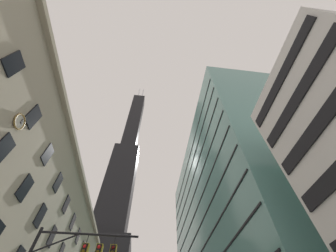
% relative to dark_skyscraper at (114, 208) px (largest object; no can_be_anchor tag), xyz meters
% --- Properties ---
extents(dark_skyscraper, '(23.10, 23.10, 195.28)m').
position_rel_dark_skyscraper_xyz_m(dark_skyscraper, '(0.00, 0.00, 0.00)').
color(dark_skyscraper, black).
rests_on(dark_skyscraper, ground).
extents(glass_office_midrise, '(20.09, 51.78, 45.94)m').
position_rel_dark_skyscraper_xyz_m(glass_office_midrise, '(37.91, -59.97, -34.73)').
color(glass_office_midrise, slate).
rests_on(glass_office_midrise, ground).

